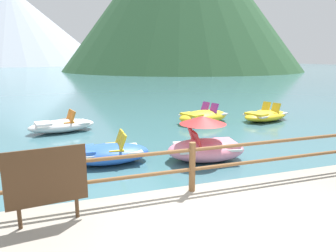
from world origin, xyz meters
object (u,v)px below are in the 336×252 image
pedal_boat_0 (265,115)px  pedal_boat_1 (108,153)px  pedal_boat_2 (206,145)px  sign_board (46,178)px  pedal_boat_5 (62,125)px  pedal_boat_4 (203,116)px

pedal_boat_0 → pedal_boat_1: (-7.81, -3.70, 0.03)m
pedal_boat_0 → pedal_boat_2: size_ratio=1.19×
sign_board → pedal_boat_0: sign_board is taller
pedal_boat_2 → pedal_boat_5: size_ratio=0.89×
pedal_boat_1 → pedal_boat_5: (-1.15, 4.39, -0.02)m
pedal_boat_2 → pedal_boat_4: size_ratio=0.84×
sign_board → pedal_boat_2: bearing=36.7°
pedal_boat_4 → pedal_boat_0: bearing=-9.2°
sign_board → pedal_boat_2: sign_board is taller
pedal_boat_0 → pedal_boat_2: bearing=-139.8°
pedal_boat_0 → pedal_boat_2: (-5.15, -4.35, 0.21)m
pedal_boat_5 → pedal_boat_4: bearing=-2.1°
pedal_boat_2 → pedal_boat_5: (-3.81, 5.04, -0.19)m
sign_board → pedal_boat_2: 5.18m
pedal_boat_2 → pedal_boat_1: bearing=166.2°
sign_board → pedal_boat_1: bearing=68.7°
sign_board → pedal_boat_2: size_ratio=0.50×
pedal_boat_0 → pedal_boat_5: 8.99m
sign_board → pedal_boat_0: size_ratio=0.42×
sign_board → pedal_boat_5: sign_board is taller
pedal_boat_0 → pedal_boat_1: bearing=-154.7°
sign_board → pedal_boat_5: (0.30, 8.11, -0.87)m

